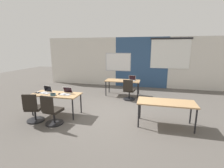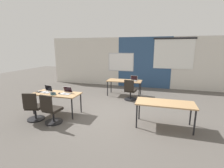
# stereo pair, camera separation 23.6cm
# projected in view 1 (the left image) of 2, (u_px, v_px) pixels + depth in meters

# --- Properties ---
(ground_plane) EXTENTS (24.00, 24.00, 0.00)m
(ground_plane) POSITION_uv_depth(u_px,v_px,m) (111.00, 112.00, 5.75)
(ground_plane) COLOR #56514C
(back_wall_assembly) EXTENTS (10.00, 0.27, 2.80)m
(back_wall_assembly) POSITION_uv_depth(u_px,v_px,m) (129.00, 62.00, 9.41)
(back_wall_assembly) COLOR silver
(back_wall_assembly) RESTS_ON ground
(desk_near_left) EXTENTS (1.60, 0.70, 0.72)m
(desk_near_left) POSITION_uv_depth(u_px,v_px,m) (56.00, 95.00, 5.44)
(desk_near_left) COLOR tan
(desk_near_left) RESTS_ON ground
(desk_near_right) EXTENTS (1.60, 0.70, 0.72)m
(desk_near_right) POSITION_uv_depth(u_px,v_px,m) (166.00, 104.00, 4.63)
(desk_near_right) COLOR tan
(desk_near_right) RESTS_ON ground
(desk_far_center) EXTENTS (1.60, 0.70, 0.72)m
(desk_far_center) POSITION_uv_depth(u_px,v_px,m) (123.00, 82.00, 7.69)
(desk_far_center) COLOR tan
(desk_far_center) RESTS_ON ground
(laptop_near_left_inner) EXTENTS (0.34, 0.32, 0.23)m
(laptop_near_left_inner) POSITION_uv_depth(u_px,v_px,m) (66.00, 93.00, 5.36)
(laptop_near_left_inner) COLOR silver
(laptop_near_left_inner) RESTS_ON desk_near_left
(mouse_near_left_inner) EXTENTS (0.06, 0.10, 0.03)m
(mouse_near_left_inner) POSITION_uv_depth(u_px,v_px,m) (59.00, 94.00, 5.36)
(mouse_near_left_inner) COLOR black
(mouse_near_left_inner) RESTS_ON desk_near_left
(chair_near_left_inner) EXTENTS (0.52, 0.56, 0.92)m
(chair_near_left_inner) POSITION_uv_depth(u_px,v_px,m) (52.00, 113.00, 4.73)
(chair_near_left_inner) COLOR black
(chair_near_left_inner) RESTS_ON ground
(laptop_far_right) EXTENTS (0.36, 0.31, 0.24)m
(laptop_far_right) POSITION_uv_depth(u_px,v_px,m) (132.00, 80.00, 7.59)
(laptop_far_right) COLOR #9E9EA3
(laptop_far_right) RESTS_ON desk_far_center
(chair_far_right) EXTENTS (0.52, 0.56, 0.92)m
(chair_far_right) POSITION_uv_depth(u_px,v_px,m) (129.00, 92.00, 7.01)
(chair_far_right) COLOR black
(chair_far_right) RESTS_ON ground
(laptop_near_left_end) EXTENTS (0.37, 0.32, 0.24)m
(laptop_near_left_end) POSITION_uv_depth(u_px,v_px,m) (46.00, 91.00, 5.52)
(laptop_near_left_end) COLOR silver
(laptop_near_left_end) RESTS_ON desk_near_left
(mousepad_near_left_end) EXTENTS (0.22, 0.19, 0.00)m
(mousepad_near_left_end) POSITION_uv_depth(u_px,v_px,m) (38.00, 93.00, 5.55)
(mousepad_near_left_end) COLOR black
(mousepad_near_left_end) RESTS_ON desk_near_left
(mouse_near_left_end) EXTENTS (0.09, 0.11, 0.03)m
(mouse_near_left_end) POSITION_uv_depth(u_px,v_px,m) (38.00, 92.00, 5.55)
(mouse_near_left_end) COLOR silver
(mouse_near_left_end) RESTS_ON mousepad_near_left_end
(chair_near_left_end) EXTENTS (0.53, 0.59, 0.92)m
(chair_near_left_end) POSITION_uv_depth(u_px,v_px,m) (34.00, 110.00, 4.91)
(chair_near_left_end) COLOR black
(chair_near_left_end) RESTS_ON ground
(snack_bowl) EXTENTS (0.18, 0.18, 0.06)m
(snack_bowl) POSITION_uv_depth(u_px,v_px,m) (53.00, 94.00, 5.23)
(snack_bowl) COLOR #3D6070
(snack_bowl) RESTS_ON desk_near_left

